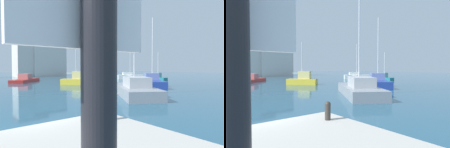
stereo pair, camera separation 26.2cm
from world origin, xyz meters
TOP-DOWN VIEW (x-y plane):
  - water at (15.00, 20.00)m, footprint 160.00×160.00m
  - mooring_bollard at (1.65, -2.44)m, footprint 0.20×0.20m
  - sailboat_white_inner_mooring at (29.55, 24.58)m, footprint 5.73×4.42m
  - motorboat_red_center_channel at (8.38, 30.41)m, footprint 6.89×7.94m
  - sailboat_grey_behind_lamppost at (11.29, 5.59)m, footprint 7.35×9.19m
  - sailboat_yellow_far_right at (12.82, 19.33)m, footprint 4.14×4.40m
  - sailboat_blue_far_left at (18.93, 9.62)m, footprint 6.13×6.94m
  - sailboat_teal_outer_mooring at (31.46, 18.09)m, footprint 1.85×4.54m
  - waterfront_apartments at (15.75, 51.68)m, footprint 8.38×6.61m
  - warehouse_block at (20.59, 51.95)m, footprint 9.76×8.48m

SIDE VIEW (x-z plane):
  - water at x=15.00m, z-range 0.00..0.00m
  - motorboat_red_center_channel at x=8.38m, z-range -0.29..1.19m
  - sailboat_teal_outer_mooring at x=31.46m, z-range -2.38..3.44m
  - sailboat_white_inner_mooring at x=29.55m, z-range -3.41..4.64m
  - sailboat_grey_behind_lamppost at x=11.29m, z-range -5.95..7.28m
  - sailboat_blue_far_left at x=18.93m, z-range -4.01..5.35m
  - sailboat_yellow_far_right at x=12.82m, z-range -2.54..4.02m
  - mooring_bollard at x=1.65m, z-range 1.02..1.63m
  - warehouse_block at x=20.59m, z-range 0.01..10.85m
  - waterfront_apartments at x=15.75m, z-range 0.01..12.20m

